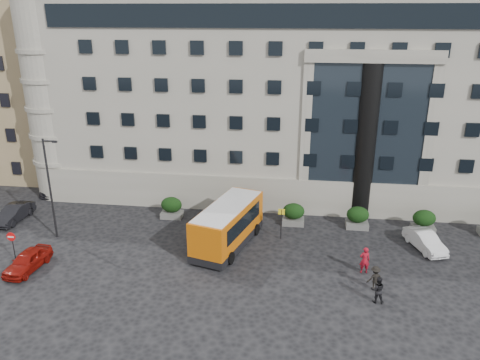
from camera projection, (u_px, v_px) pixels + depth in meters
The scene contains 23 objects.
ground at pixel (198, 267), 32.58m from camera, with size 120.00×120.00×0.00m, color black.
civic_building at pixel (296, 89), 49.23m from camera, with size 44.00×24.00×18.00m, color gray.
entrance_column at pixel (365, 143), 38.46m from camera, with size 1.80×1.80×13.00m, color black.
apartment_near at pixel (18, 77), 50.70m from camera, with size 14.00×14.00×20.00m, color #8B7851.
apartment_far at pixel (69, 52), 67.48m from camera, with size 13.00×13.00×22.00m, color #84684D.
hedge_a at pixel (172, 207), 40.01m from camera, with size 1.80×1.26×1.84m.
hedge_b at pixel (232, 210), 39.37m from camera, with size 1.80×1.26×1.84m.
hedge_c at pixel (294, 214), 38.74m from camera, with size 1.80×1.26×1.84m.
hedge_d at pixel (358, 217), 38.10m from camera, with size 1.80×1.26×1.84m.
hedge_e at pixel (424, 221), 37.46m from camera, with size 1.80×1.26×1.84m.
street_lamp at pixel (50, 185), 35.33m from camera, with size 1.16×0.18×8.00m.
bus_stop_sign at pixel (281, 219), 35.96m from camera, with size 0.50×0.08×2.52m.
no_entry_sign at pixel (12, 241), 32.64m from camera, with size 0.64×0.16×2.32m.
minibus at pixel (228, 224), 34.97m from camera, with size 4.70×8.20×3.24m.
red_truck at pixel (87, 171), 46.98m from camera, with size 3.75×6.04×3.02m.
parked_car_a at pixel (28, 261), 32.02m from camera, with size 1.60×3.97×1.35m, color maroon.
parked_car_b at pixel (14, 213), 39.42m from camera, with size 1.45×4.17×1.37m, color black.
parked_car_c at pixel (58, 186), 45.57m from camera, with size 1.79×4.40×1.28m, color black.
parked_car_d at pixel (98, 173), 48.95m from camera, with size 2.49×5.40×1.50m, color black.
white_taxi at pixel (425, 241), 34.79m from camera, with size 1.42×4.07×1.34m, color silver.
pedestrian_a at pixel (365, 260), 31.54m from camera, with size 0.70×0.46×1.91m, color maroon.
pedestrian_b at pixel (378, 290), 28.37m from camera, with size 0.84×0.66×1.74m, color black.
pedestrian_c at pixel (375, 278), 29.67m from camera, with size 1.07×0.62×1.66m, color black.
Camera 1 is at (6.62, -27.88, 16.89)m, focal length 35.00 mm.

